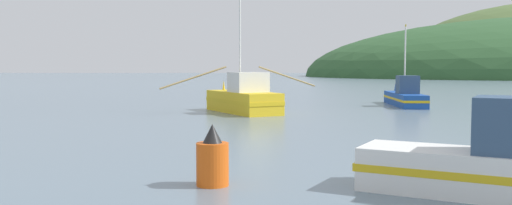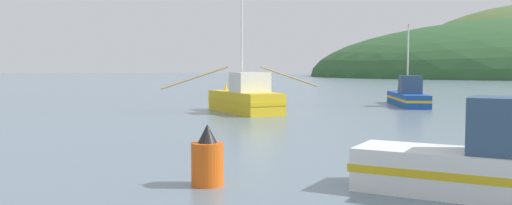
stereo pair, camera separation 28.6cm
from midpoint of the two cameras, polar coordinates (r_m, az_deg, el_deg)
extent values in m
cube|color=#19479E|center=(44.84, 15.65, 0.35)|extent=(2.11, 8.63, 1.03)
cube|color=gold|center=(44.84, 15.65, 0.41)|extent=(2.14, 8.72, 0.19)
cone|color=#19479E|center=(48.67, 14.74, 1.65)|extent=(0.21, 0.21, 0.70)
cube|color=#334C6B|center=(43.77, 15.95, 1.88)|extent=(1.64, 1.69, 1.45)
cylinder|color=silver|center=(44.86, 15.70, 4.46)|extent=(0.12, 0.12, 5.40)
cube|color=gold|center=(44.98, 15.76, 8.05)|extent=(0.04, 0.36, 0.20)
cube|color=gold|center=(36.51, -1.67, 0.06)|extent=(5.77, 7.53, 1.45)
cube|color=gold|center=(36.50, -1.67, 0.17)|extent=(5.83, 7.61, 0.26)
cone|color=gold|center=(39.48, -3.73, 1.90)|extent=(0.27, 0.27, 0.70)
cube|color=silver|center=(35.67, -1.08, 2.22)|extent=(2.96, 2.85, 1.35)
cylinder|color=silver|center=(36.86, -1.97, 6.24)|extent=(0.12, 0.12, 6.46)
cylinder|color=#997F4C|center=(35.05, -7.01, 2.71)|extent=(4.15, 2.42, 1.53)
cylinder|color=#997F4C|center=(38.11, 3.23, 2.82)|extent=(4.15, 2.42, 1.53)
cylinder|color=#E55914|center=(14.03, -5.33, -6.68)|extent=(0.86, 0.86, 1.14)
cone|color=black|center=(13.90, -5.35, -3.36)|extent=(0.52, 0.52, 0.50)
camera|label=1|loc=(0.14, -90.32, -0.02)|focal=36.85mm
camera|label=2|loc=(0.14, 89.68, 0.02)|focal=36.85mm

